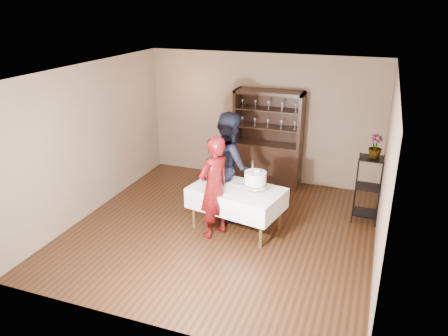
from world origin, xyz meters
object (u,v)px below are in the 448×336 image
at_px(woman, 214,187).
at_px(man, 230,165).
at_px(cake, 255,179).
at_px(potted_plant, 376,146).
at_px(plant_etagere, 368,187).
at_px(china_hutch, 267,154).
at_px(cake_table, 237,198).

height_order(woman, man, man).
relative_size(cake, potted_plant, 1.35).
bearing_deg(man, potted_plant, -106.99).
bearing_deg(plant_etagere, cake, -147.75).
bearing_deg(china_hutch, potted_plant, -26.04).
relative_size(plant_etagere, man, 0.62).
height_order(china_hutch, cake_table, china_hutch).
xyz_separation_m(plant_etagere, potted_plant, (0.04, 0.02, 0.74)).
xyz_separation_m(woman, man, (-0.00, 0.78, 0.10)).
relative_size(china_hutch, cake_table, 1.20).
xyz_separation_m(man, cake, (0.61, -0.49, 0.01)).
distance_m(man, cake, 0.78).
bearing_deg(plant_etagere, china_hutch, 153.17).
height_order(cake_table, potted_plant, potted_plant).
xyz_separation_m(plant_etagere, cake, (-1.73, -1.09, 0.32)).
bearing_deg(woman, plant_etagere, 144.98).
bearing_deg(man, cake, -160.48).
height_order(plant_etagere, cake_table, plant_etagere).
bearing_deg(cake_table, plant_etagere, 27.48).
distance_m(china_hutch, cake_table, 2.12).
height_order(cake_table, man, man).
height_order(cake, potted_plant, potted_plant).
bearing_deg(cake_table, cake, -4.39).
height_order(china_hutch, cake, china_hutch).
height_order(china_hutch, man, china_hutch).
bearing_deg(china_hutch, woman, -96.08).
bearing_deg(plant_etagere, cake_table, -152.52).
bearing_deg(cake, cake_table, 175.61).
relative_size(china_hutch, man, 1.04).
xyz_separation_m(man, potted_plant, (2.38, 0.62, 0.43)).
height_order(china_hutch, woman, china_hutch).
xyz_separation_m(china_hutch, potted_plant, (2.12, -1.03, 0.73)).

